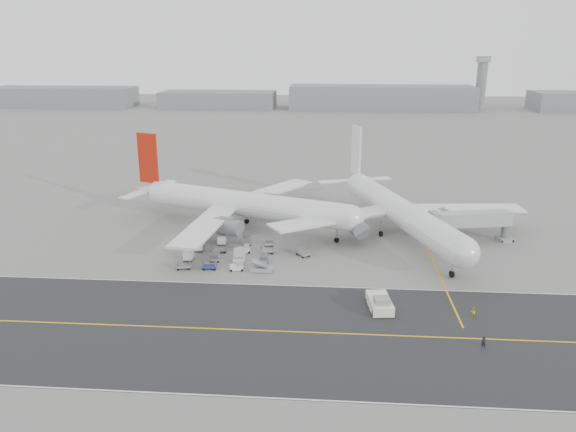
# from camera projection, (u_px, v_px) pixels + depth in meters

# --- Properties ---
(ground) EXTENTS (700.00, 700.00, 0.00)m
(ground) POSITION_uv_depth(u_px,v_px,m) (269.00, 280.00, 97.87)
(ground) COLOR gray
(ground) RESTS_ON ground
(taxiway) EXTENTS (220.00, 59.00, 0.03)m
(taxiway) POSITION_uv_depth(u_px,v_px,m) (290.00, 332.00, 80.39)
(taxiway) COLOR #2C2C2F
(taxiway) RESTS_ON ground
(horizon_buildings) EXTENTS (520.00, 28.00, 28.00)m
(horizon_buildings) POSITION_uv_depth(u_px,v_px,m) (364.00, 109.00, 343.12)
(horizon_buildings) COLOR gray
(horizon_buildings) RESTS_ON ground
(control_tower) EXTENTS (7.00, 7.00, 31.25)m
(control_tower) POSITION_uv_depth(u_px,v_px,m) (481.00, 82.00, 337.92)
(control_tower) COLOR gray
(control_tower) RESTS_ON ground
(airliner_a) EXTENTS (54.32, 53.36, 19.61)m
(airliner_a) POSITION_uv_depth(u_px,v_px,m) (240.00, 204.00, 123.37)
(airliner_a) COLOR white
(airliner_a) RESTS_ON ground
(airliner_b) EXTENTS (54.42, 55.45, 19.87)m
(airliner_b) POSITION_uv_depth(u_px,v_px,m) (397.00, 210.00, 118.37)
(airliner_b) COLOR white
(airliner_b) RESTS_ON ground
(pushback_tug) EXTENTS (4.05, 9.04, 2.55)m
(pushback_tug) POSITION_uv_depth(u_px,v_px,m) (380.00, 303.00, 86.84)
(pushback_tug) COLOR white
(pushback_tug) RESTS_ON ground
(jet_bridge) EXTENTS (17.95, 6.67, 6.69)m
(jet_bridge) POSITION_uv_depth(u_px,v_px,m) (472.00, 221.00, 114.85)
(jet_bridge) COLOR gray
(jet_bridge) RESTS_ON ground
(gse_cluster) EXTENTS (23.49, 22.75, 1.98)m
(gse_cluster) POSITION_uv_depth(u_px,v_px,m) (229.00, 256.00, 108.53)
(gse_cluster) COLOR #96969B
(gse_cluster) RESTS_ON ground
(stray_dolly) EXTENTS (2.87, 3.06, 1.61)m
(stray_dolly) POSITION_uv_depth(u_px,v_px,m) (303.00, 256.00, 108.73)
(stray_dolly) COLOR silver
(stray_dolly) RESTS_ON ground
(ground_crew_a) EXTENTS (0.71, 0.54, 1.76)m
(ground_crew_a) POSITION_uv_depth(u_px,v_px,m) (484.00, 342.00, 75.88)
(ground_crew_a) COLOR black
(ground_crew_a) RESTS_ON ground
(ground_crew_b) EXTENTS (0.77, 0.60, 1.55)m
(ground_crew_b) POSITION_uv_depth(u_px,v_px,m) (473.00, 312.00, 84.60)
(ground_crew_b) COLOR #C9CB17
(ground_crew_b) RESTS_ON ground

